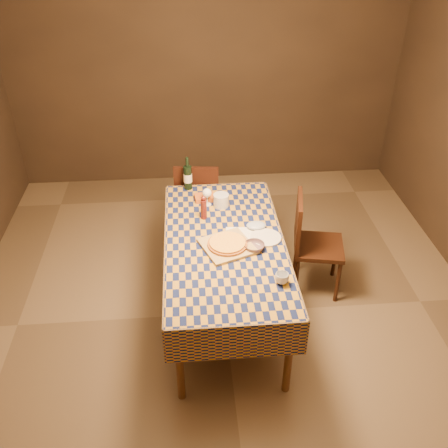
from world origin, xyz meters
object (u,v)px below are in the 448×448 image
at_px(dining_table, 225,249).
at_px(white_plate, 266,238).
at_px(bowl, 254,247).
at_px(chair_right, 310,239).
at_px(cutting_board, 227,246).
at_px(wine_bottle, 188,177).
at_px(chair_far, 198,199).
at_px(pizza, 227,243).

distance_m(dining_table, white_plate, 0.34).
xyz_separation_m(dining_table, bowl, (0.22, -0.12, 0.10)).
distance_m(bowl, chair_right, 0.75).
height_order(cutting_board, wine_bottle, wine_bottle).
relative_size(bowl, chair_far, 0.17).
relative_size(cutting_board, chair_far, 0.39).
xyz_separation_m(dining_table, pizza, (0.02, -0.08, 0.11)).
relative_size(pizza, wine_bottle, 1.26).
bearing_deg(chair_far, dining_table, -80.84).
xyz_separation_m(bowl, chair_right, (0.56, 0.43, -0.27)).
bearing_deg(dining_table, chair_right, 21.59).
bearing_deg(white_plate, dining_table, -177.88).
xyz_separation_m(pizza, bowl, (0.20, -0.04, -0.01)).
relative_size(dining_table, cutting_board, 5.08).
bearing_deg(chair_right, chair_far, 140.95).
bearing_deg(chair_right, pizza, -152.99).
distance_m(wine_bottle, white_plate, 1.04).
bearing_deg(chair_far, chair_right, -39.05).
distance_m(bowl, chair_far, 1.29).
relative_size(dining_table, bowl, 11.68).
bearing_deg(cutting_board, wine_bottle, 106.48).
xyz_separation_m(cutting_board, chair_right, (0.76, 0.39, -0.26)).
bearing_deg(dining_table, wine_bottle, 107.00).
relative_size(bowl, white_plate, 0.65).
relative_size(dining_table, white_plate, 7.57).
height_order(wine_bottle, white_plate, wine_bottle).
bearing_deg(chair_right, wine_bottle, 151.94).
bearing_deg(dining_table, chair_far, 99.16).
bearing_deg(pizza, dining_table, 100.80).
bearing_deg(chair_far, wine_bottle, -112.42).
distance_m(bowl, white_plate, 0.17).
relative_size(dining_table, chair_far, 1.98).
xyz_separation_m(chair_far, chair_right, (0.95, -0.77, 0.00)).
xyz_separation_m(pizza, chair_far, (-0.19, 1.16, -0.28)).
bearing_deg(chair_right, white_plate, -146.62).
bearing_deg(white_plate, chair_far, 115.24).
height_order(white_plate, chair_right, chair_right).
bearing_deg(white_plate, pizza, -163.47).
bearing_deg(white_plate, cutting_board, -163.47).
bearing_deg(chair_far, white_plate, -64.76).
xyz_separation_m(wine_bottle, white_plate, (0.59, -0.85, -0.11)).
distance_m(cutting_board, pizza, 0.03).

